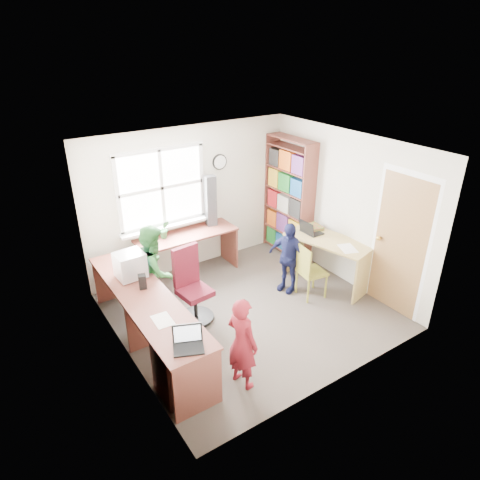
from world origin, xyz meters
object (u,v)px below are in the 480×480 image
Objects in this scene: cd_tower at (211,201)px; potted_plant at (164,229)px; swivel_chair at (192,289)px; wooden_chair at (309,270)px; crt_monitor at (130,265)px; person_navy at (288,257)px; laptop_right at (310,230)px; right_desk at (328,251)px; person_red at (242,343)px; person_green at (155,271)px; laptop_left at (188,342)px; l_desk at (175,326)px; bookshelf at (289,200)px.

cd_tower reaches higher than potted_plant.
wooden_chair is at bearing -22.71° from swivel_chair.
person_navy is at bearing -13.95° from crt_monitor.
potted_plant is at bearing 59.32° from laptop_right.
swivel_chair is (-2.23, 0.35, -0.10)m from right_desk.
laptop_right is 0.29× the size of person_red.
person_green is (-0.52, -0.77, -0.21)m from potted_plant.
swivel_chair is 1.24m from potted_plant.
swivel_chair reaches higher than wooden_chair.
laptop_left is 2.61m from person_navy.
right_desk is at bearing -42.47° from cd_tower.
laptop_right is 2.30m from potted_plant.
potted_plant is at bearing -167.80° from cd_tower.
person_red is at bearing -104.08° from cd_tower.
person_red is 1.01× the size of person_navy.
crt_monitor is at bearing -143.18° from cd_tower.
l_desk is 2.27m from wooden_chair.
person_red reaches higher than wooden_chair.
cd_tower reaches higher than person_navy.
person_red is at bearing -144.73° from wooden_chair.
right_desk is 1.27× the size of person_navy.
person_green is at bearing -140.08° from cd_tower.
wooden_chair is at bearing 42.95° from laptop_left.
right_desk is at bearing -97.86° from bookshelf.
crt_monitor is at bearing 5.70° from person_red.
wooden_chair is at bearing 138.81° from laptop_right.
cd_tower is (1.74, 0.90, 0.25)m from crt_monitor.
laptop_right is 1.12× the size of potted_plant.
wooden_chair is at bearing 3.01° from l_desk.
wooden_chair is at bearing -58.41° from cd_tower.
crt_monitor is (-0.17, 0.91, 0.47)m from l_desk.
potted_plant is at bearing -6.38° from person_green.
person_green reaches higher than l_desk.
l_desk is 1.04m from crt_monitor.
potted_plant is (0.88, 0.86, -0.03)m from crt_monitor.
swivel_chair is 0.57m from person_green.
person_green is at bearing -126.16° from person_navy.
bookshelf is 2.27m from potted_plant.
l_desk is 1.40× the size of bookshelf.
cd_tower reaches higher than laptop_left.
laptop_left is 2.67m from potted_plant.
wooden_chair reaches higher than l_desk.
right_desk is 0.69× the size of bookshelf.
crt_monitor reaches higher than swivel_chair.
person_green is at bearing -5.79° from person_red.
l_desk is at bearing 14.09° from person_red.
right_desk is 3.88× the size of crt_monitor.
cd_tower reaches higher than person_red.
bookshelf is 2.47× the size of cd_tower.
person_navy is at bearing -43.05° from potted_plant.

